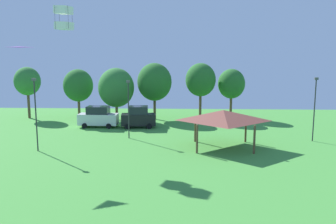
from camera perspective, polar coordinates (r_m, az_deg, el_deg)
name	(u,v)px	position (r m, az deg, el deg)	size (l,w,h in m)	color
kite_flying_0	(20,54)	(31.40, -22.68, 8.65)	(1.90, 1.67, 0.11)	purple
kite_flying_10	(64,18)	(34.75, -16.38, 14.27)	(1.65, 1.63, 2.15)	white
parked_car_leftmost	(98,117)	(44.08, -11.11, -0.78)	(4.81, 2.14, 2.57)	silver
parked_car_second_from_left	(139,117)	(43.09, -4.74, -0.84)	(4.26, 2.28, 2.62)	black
park_pavilion	(223,115)	(33.84, 8.87, -0.56)	(6.57, 5.58, 3.60)	brown
light_post_0	(315,106)	(38.72, 22.46, 0.93)	(0.36, 0.20, 6.51)	#2D2D33
light_post_2	(128,106)	(37.35, -6.36, 0.99)	(0.36, 0.20, 6.12)	#2D2D33
light_post_3	(36,111)	(34.21, -20.46, 0.19)	(0.36, 0.20, 6.67)	#2D2D33
treeline_tree_0	(27,81)	(52.76, -21.64, 4.58)	(3.55, 3.55, 7.10)	brown
treeline_tree_1	(78,85)	(51.14, -14.21, 4.14)	(4.10, 4.10, 6.79)	brown
treeline_tree_2	(116,88)	(48.43, -8.31, 3.88)	(4.81, 4.81, 7.02)	brown
treeline_tree_3	(154,82)	(48.22, -2.18, 4.83)	(4.64, 4.64, 7.66)	brown
treeline_tree_4	(201,80)	(48.87, 5.25, 5.15)	(4.12, 4.12, 7.64)	brown
treeline_tree_5	(231,84)	(50.10, 10.14, 4.46)	(3.74, 3.74, 6.83)	brown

